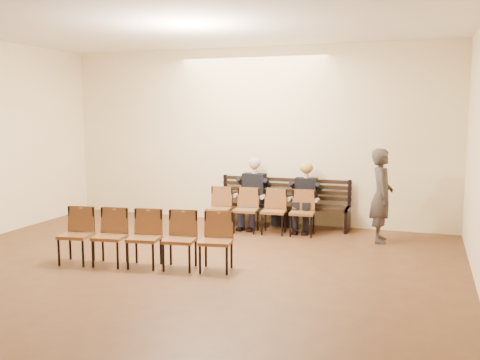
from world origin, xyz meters
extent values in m
plane|color=brown|center=(0.00, 0.00, 0.00)|extent=(10.00, 10.00, 0.00)
cube|color=#FCEAB5|center=(0.00, 5.00, 1.75)|extent=(8.00, 0.02, 3.50)
cube|color=black|center=(0.73, 4.65, 0.23)|extent=(2.60, 0.90, 0.45)
cube|color=silver|center=(0.14, 4.38, 0.56)|extent=(0.34, 0.28, 0.23)
cylinder|color=silver|center=(1.28, 4.30, 0.55)|extent=(0.07, 0.07, 0.21)
cube|color=black|center=(0.74, 4.75, 0.15)|extent=(0.46, 0.35, 0.31)
imported|color=#352F2B|center=(2.63, 4.05, 0.93)|extent=(0.52, 0.72, 1.86)
cube|color=brown|center=(0.47, 4.00, 0.41)|extent=(2.03, 0.60, 0.82)
cube|color=brown|center=(-0.47, 1.37, 0.42)|extent=(2.60, 0.85, 0.83)
camera|label=1|loc=(3.31, -5.27, 2.25)|focal=40.00mm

